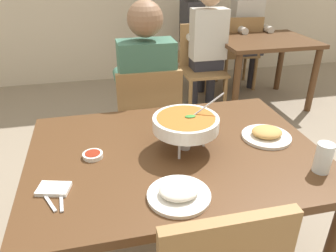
% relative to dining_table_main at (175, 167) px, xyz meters
% --- Properties ---
extents(dining_table_main, '(1.33, 0.97, 0.74)m').
position_rel_dining_table_main_xyz_m(dining_table_main, '(0.00, 0.00, 0.00)').
color(dining_table_main, '#51331C').
rests_on(dining_table_main, ground_plane).
extents(chair_diner_main, '(0.44, 0.44, 0.90)m').
position_rel_dining_table_main_xyz_m(chair_diner_main, '(-0.00, 0.77, -0.13)').
color(chair_diner_main, olive).
rests_on(chair_diner_main, ground_plane).
extents(diner_main, '(0.40, 0.45, 1.31)m').
position_rel_dining_table_main_xyz_m(diner_main, '(0.00, 0.80, 0.11)').
color(diner_main, '#2D2D38').
rests_on(diner_main, ground_plane).
extents(curry_bowl, '(0.33, 0.30, 0.26)m').
position_rel_dining_table_main_xyz_m(curry_bowl, '(0.05, 0.01, 0.23)').
color(curry_bowl, silver).
rests_on(curry_bowl, dining_table_main).
extents(rice_plate, '(0.24, 0.24, 0.06)m').
position_rel_dining_table_main_xyz_m(rice_plate, '(-0.07, -0.32, 0.12)').
color(rice_plate, white).
rests_on(rice_plate, dining_table_main).
extents(appetizer_plate, '(0.24, 0.24, 0.06)m').
position_rel_dining_table_main_xyz_m(appetizer_plate, '(0.47, 0.01, 0.12)').
color(appetizer_plate, white).
rests_on(appetizer_plate, dining_table_main).
extents(sauce_dish, '(0.09, 0.09, 0.02)m').
position_rel_dining_table_main_xyz_m(sauce_dish, '(-0.37, 0.03, 0.11)').
color(sauce_dish, white).
rests_on(sauce_dish, dining_table_main).
extents(napkin_folded, '(0.14, 0.11, 0.02)m').
position_rel_dining_table_main_xyz_m(napkin_folded, '(-0.53, -0.18, 0.11)').
color(napkin_folded, white).
rests_on(napkin_folded, dining_table_main).
extents(fork_utensil, '(0.08, 0.16, 0.01)m').
position_rel_dining_table_main_xyz_m(fork_utensil, '(-0.55, -0.23, 0.10)').
color(fork_utensil, silver).
rests_on(fork_utensil, dining_table_main).
extents(spoon_utensil, '(0.03, 0.17, 0.01)m').
position_rel_dining_table_main_xyz_m(spoon_utensil, '(-0.50, -0.23, 0.10)').
color(spoon_utensil, silver).
rests_on(spoon_utensil, dining_table_main).
extents(drink_glass, '(0.07, 0.07, 0.13)m').
position_rel_dining_table_main_xyz_m(drink_glass, '(0.55, -0.29, 0.16)').
color(drink_glass, silver).
rests_on(drink_glass, dining_table_main).
extents(dining_table_far, '(1.00, 0.80, 0.74)m').
position_rel_dining_table_main_xyz_m(dining_table_far, '(1.49, 1.98, -0.03)').
color(dining_table_far, '#51331C').
rests_on(dining_table_far, ground_plane).
extents(chair_bg_left, '(0.44, 0.44, 0.90)m').
position_rel_dining_table_main_xyz_m(chair_bg_left, '(0.79, 2.02, -0.13)').
color(chair_bg_left, olive).
rests_on(chair_bg_left, ground_plane).
extents(chair_bg_middle, '(0.48, 0.48, 0.90)m').
position_rel_dining_table_main_xyz_m(chair_bg_middle, '(1.44, 2.46, -0.13)').
color(chair_bg_middle, olive).
rests_on(chair_bg_middle, ground_plane).
extents(chair_bg_right, '(0.49, 0.49, 0.90)m').
position_rel_dining_table_main_xyz_m(chair_bg_right, '(0.92, 2.55, -0.13)').
color(chair_bg_right, olive).
rests_on(chair_bg_right, ground_plane).
extents(patron_bg_left, '(0.40, 0.45, 1.31)m').
position_rel_dining_table_main_xyz_m(patron_bg_left, '(0.84, 2.01, 0.11)').
color(patron_bg_left, '#2D2D38').
rests_on(patron_bg_left, ground_plane).
extents(patron_bg_middle, '(0.40, 0.45, 1.31)m').
position_rel_dining_table_main_xyz_m(patron_bg_middle, '(1.53, 2.52, 0.11)').
color(patron_bg_middle, '#2D2D38').
rests_on(patron_bg_middle, ground_plane).
extents(patron_bg_right, '(0.45, 0.40, 1.31)m').
position_rel_dining_table_main_xyz_m(patron_bg_right, '(0.87, 2.55, 0.11)').
color(patron_bg_right, '#2D2D38').
rests_on(patron_bg_right, ground_plane).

